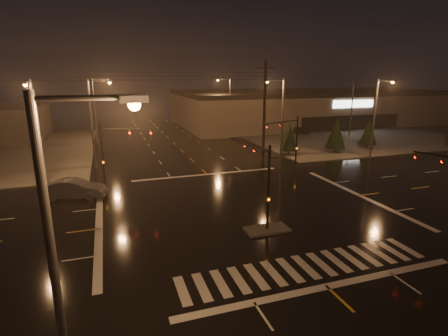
# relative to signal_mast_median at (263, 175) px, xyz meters

# --- Properties ---
(ground) EXTENTS (140.00, 140.00, 0.00)m
(ground) POSITION_rel_signal_mast_median_xyz_m (-0.00, 3.07, -3.75)
(ground) COLOR black
(ground) RESTS_ON ground
(sidewalk_ne) EXTENTS (36.00, 36.00, 0.12)m
(sidewalk_ne) POSITION_rel_signal_mast_median_xyz_m (30.00, 33.07, -3.69)
(sidewalk_ne) COLOR #44423D
(sidewalk_ne) RESTS_ON ground
(median_island) EXTENTS (3.00, 1.60, 0.15)m
(median_island) POSITION_rel_signal_mast_median_xyz_m (-0.00, -0.93, -3.68)
(median_island) COLOR #44423D
(median_island) RESTS_ON ground
(crosswalk) EXTENTS (15.00, 2.60, 0.01)m
(crosswalk) POSITION_rel_signal_mast_median_xyz_m (-0.00, -5.93, -3.75)
(crosswalk) COLOR beige
(crosswalk) RESTS_ON ground
(stop_bar_near) EXTENTS (16.00, 0.50, 0.01)m
(stop_bar_near) POSITION_rel_signal_mast_median_xyz_m (-0.00, -7.93, -3.75)
(stop_bar_near) COLOR beige
(stop_bar_near) RESTS_ON ground
(stop_bar_far) EXTENTS (16.00, 0.50, 0.01)m
(stop_bar_far) POSITION_rel_signal_mast_median_xyz_m (-0.00, 14.07, -3.75)
(stop_bar_far) COLOR beige
(stop_bar_far) RESTS_ON ground
(parking_lot) EXTENTS (50.00, 24.00, 0.08)m
(parking_lot) POSITION_rel_signal_mast_median_xyz_m (35.00, 31.07, -3.71)
(parking_lot) COLOR black
(parking_lot) RESTS_ON ground
(retail_building) EXTENTS (60.20, 28.30, 7.20)m
(retail_building) POSITION_rel_signal_mast_median_xyz_m (35.00, 49.06, 0.09)
(retail_building) COLOR #6C5C4D
(retail_building) RESTS_ON ground
(signal_mast_median) EXTENTS (0.25, 4.59, 6.00)m
(signal_mast_median) POSITION_rel_signal_mast_median_xyz_m (0.00, 0.00, 0.00)
(signal_mast_median) COLOR black
(signal_mast_median) RESTS_ON ground
(signal_mast_ne) EXTENTS (4.84, 1.86, 6.00)m
(signal_mast_ne) POSITION_rel_signal_mast_median_xyz_m (9.50, 13.21, 0.04)
(signal_mast_ne) COLOR black
(signal_mast_ne) RESTS_ON ground
(signal_mast_nw) EXTENTS (4.84, 1.86, 6.00)m
(signal_mast_nw) POSITION_rel_signal_mast_median_xyz_m (-9.50, 13.21, 0.04)
(signal_mast_nw) COLOR black
(signal_mast_nw) RESTS_ON ground
(streetlight_0) EXTENTS (2.77, 0.32, 10.00)m
(streetlight_0) POSITION_rel_signal_mast_median_xyz_m (-11.18, -11.93, 2.05)
(streetlight_0) COLOR #38383A
(streetlight_0) RESTS_ON ground
(streetlight_1) EXTENTS (2.77, 0.32, 10.00)m
(streetlight_1) POSITION_rel_signal_mast_median_xyz_m (-11.18, 21.07, 2.05)
(streetlight_1) COLOR #38383A
(streetlight_1) RESTS_ON ground
(streetlight_2) EXTENTS (2.77, 0.32, 10.00)m
(streetlight_2) POSITION_rel_signal_mast_median_xyz_m (-11.18, 37.07, 2.05)
(streetlight_2) COLOR #38383A
(streetlight_2) RESTS_ON ground
(streetlight_3) EXTENTS (2.77, 0.32, 10.00)m
(streetlight_3) POSITION_rel_signal_mast_median_xyz_m (11.18, 19.07, 2.05)
(streetlight_3) COLOR #38383A
(streetlight_3) RESTS_ON ground
(streetlight_4) EXTENTS (2.77, 0.32, 10.00)m
(streetlight_4) POSITION_rel_signal_mast_median_xyz_m (11.18, 39.07, 2.05)
(streetlight_4) COLOR #38383A
(streetlight_4) RESTS_ON ground
(streetlight_5) EXTENTS (0.32, 2.77, 10.00)m
(streetlight_5) POSITION_rel_signal_mast_median_xyz_m (-16.00, 14.26, 2.05)
(streetlight_5) COLOR #38383A
(streetlight_5) RESTS_ON ground
(streetlight_6) EXTENTS (0.32, 2.77, 10.00)m
(streetlight_6) POSITION_rel_signal_mast_median_xyz_m (22.00, 14.26, 2.05)
(streetlight_6) COLOR #38383A
(streetlight_6) RESTS_ON ground
(utility_pole_1) EXTENTS (2.20, 0.32, 12.00)m
(utility_pole_1) POSITION_rel_signal_mast_median_xyz_m (8.00, 17.07, 2.38)
(utility_pole_1) COLOR black
(utility_pole_1) RESTS_ON ground
(conifer_0) EXTENTS (2.32, 2.32, 4.33)m
(conifer_0) POSITION_rel_signal_mast_median_xyz_m (12.91, 19.60, -1.24)
(conifer_0) COLOR black
(conifer_0) RESTS_ON ground
(conifer_1) EXTENTS (2.69, 2.69, 4.90)m
(conifer_1) POSITION_rel_signal_mast_median_xyz_m (19.85, 19.08, -0.95)
(conifer_1) COLOR black
(conifer_1) RESTS_ON ground
(conifer_2) EXTENTS (2.41, 2.41, 4.46)m
(conifer_2) POSITION_rel_signal_mast_median_xyz_m (25.98, 19.83, -1.17)
(conifer_2) COLOR black
(conifer_2) RESTS_ON ground
(car_parked) EXTENTS (3.72, 4.41, 1.42)m
(car_parked) POSITION_rel_signal_mast_median_xyz_m (23.26, 34.95, -3.04)
(car_parked) COLOR black
(car_parked) RESTS_ON ground
(car_crossing) EXTENTS (5.50, 3.07, 1.72)m
(car_crossing) POSITION_rel_signal_mast_median_xyz_m (-13.00, 10.35, -2.89)
(car_crossing) COLOR #585960
(car_crossing) RESTS_ON ground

